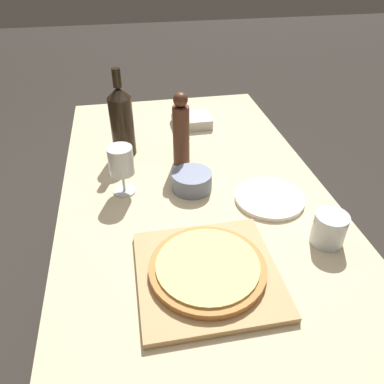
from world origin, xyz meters
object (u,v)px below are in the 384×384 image
(wine_glass, at_px, (121,162))
(small_bowl, at_px, (192,181))
(wine_bottle, at_px, (122,120))
(pizza, at_px, (208,267))
(pepper_mill, at_px, (181,131))

(wine_glass, bearing_deg, small_bowl, -6.13)
(wine_bottle, xyz_separation_m, small_bowl, (0.20, -0.26, -0.10))
(pizza, height_order, small_bowl, small_bowl)
(pizza, bearing_deg, wine_bottle, 104.94)
(pizza, height_order, wine_bottle, wine_bottle)
(pizza, relative_size, wine_bottle, 0.90)
(wine_bottle, bearing_deg, wine_glass, -92.86)
(pizza, xyz_separation_m, pepper_mill, (0.02, 0.52, 0.09))
(wine_bottle, bearing_deg, pepper_mill, -29.30)
(pizza, distance_m, pepper_mill, 0.52)
(wine_glass, xyz_separation_m, small_bowl, (0.21, -0.02, -0.08))
(wine_glass, bearing_deg, pizza, -64.92)
(pizza, relative_size, small_bowl, 2.21)
(wine_bottle, distance_m, wine_glass, 0.24)
(small_bowl, bearing_deg, wine_bottle, 126.53)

